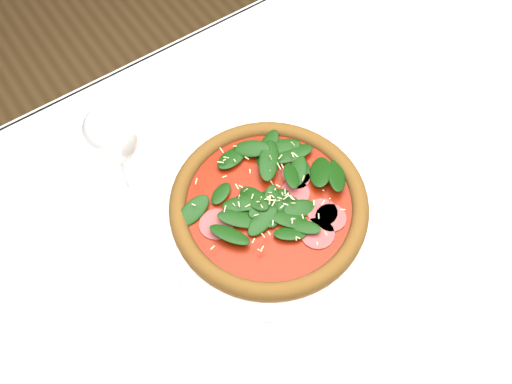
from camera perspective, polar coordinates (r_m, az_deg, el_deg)
ground at (r=1.56m, az=3.52°, el=-14.32°), size 6.00×6.00×0.00m
dining_table at (r=0.95m, az=5.62°, el=-3.89°), size 1.21×0.81×0.75m
plate at (r=0.84m, az=1.28°, el=-1.76°), size 0.34×0.34×0.01m
pizza at (r=0.82m, az=1.30°, el=-1.13°), size 0.36×0.36×0.04m
wine_glass at (r=0.78m, az=-14.25°, el=5.29°), size 0.07×0.07×0.18m
saucer_far at (r=1.09m, az=9.55°, el=16.54°), size 0.15×0.15×0.01m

